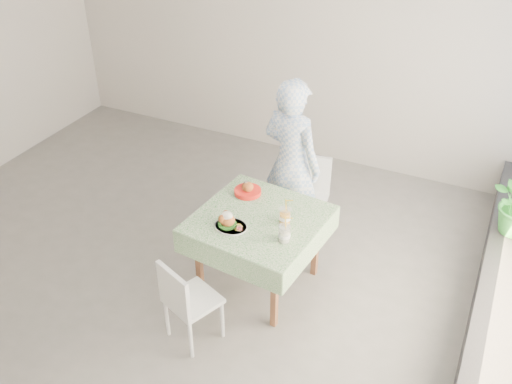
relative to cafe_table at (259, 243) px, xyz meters
The scene contains 11 objects.
floor 0.90m from the cafe_table, behind, with size 6.00×6.00×0.00m, color #64615E.
wall_back 2.77m from the cafe_table, 107.31° to the left, with size 6.00×0.02×2.80m, color beige.
window_ledge 2.03m from the cafe_table, ahead, with size 0.40×4.80×0.50m, color black.
cafe_table is the anchor object (origin of this frame).
chair_far 0.88m from the cafe_table, 82.01° to the left, with size 0.46×0.46×0.85m.
chair_near 0.87m from the cafe_table, 104.07° to the right, with size 0.49×0.49×0.79m.
diner 0.87m from the cafe_table, 91.50° to the left, with size 0.63×0.41×1.72m, color #88AADA.
main_dish 0.43m from the cafe_table, 126.57° to the right, with size 0.29×0.29×0.15m.
juice_cup_orange 0.42m from the cafe_table, ahead, with size 0.10×0.10×0.29m.
juice_cup_lemonade 0.51m from the cafe_table, 31.79° to the right, with size 0.10×0.10×0.29m.
second_dish 0.50m from the cafe_table, 130.18° to the left, with size 0.25×0.25×0.12m.
Camera 1 is at (2.45, -3.56, 3.61)m, focal length 40.00 mm.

